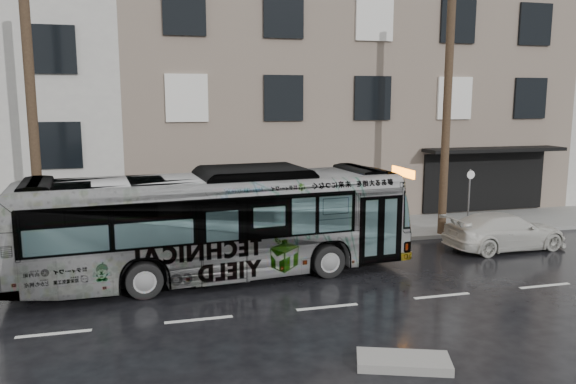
# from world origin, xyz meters

# --- Properties ---
(ground) EXTENTS (120.00, 120.00, 0.00)m
(ground) POSITION_xyz_m (0.00, 0.00, 0.00)
(ground) COLOR black
(ground) RESTS_ON ground
(sidewalk) EXTENTS (90.00, 3.60, 0.15)m
(sidewalk) POSITION_xyz_m (0.00, 4.90, 0.07)
(sidewalk) COLOR gray
(sidewalk) RESTS_ON ground
(building_taupe) EXTENTS (20.00, 12.00, 11.00)m
(building_taupe) POSITION_xyz_m (5.00, 12.70, 5.50)
(building_taupe) COLOR #78695C
(building_taupe) RESTS_ON ground
(utility_pole_front) EXTENTS (0.30, 0.30, 9.00)m
(utility_pole_front) POSITION_xyz_m (6.50, 3.30, 4.65)
(utility_pole_front) COLOR #453522
(utility_pole_front) RESTS_ON sidewalk
(utility_pole_rear) EXTENTS (0.30, 0.30, 9.00)m
(utility_pole_rear) POSITION_xyz_m (-7.50, 3.30, 4.65)
(utility_pole_rear) COLOR #453522
(utility_pole_rear) RESTS_ON sidewalk
(sign_post) EXTENTS (0.06, 0.06, 2.40)m
(sign_post) POSITION_xyz_m (7.60, 3.30, 1.35)
(sign_post) COLOR slate
(sign_post) RESTS_ON sidewalk
(bus) EXTENTS (11.62, 3.65, 3.18)m
(bus) POSITION_xyz_m (-2.32, 0.65, 1.59)
(bus) COLOR #B2B2B2
(bus) RESTS_ON ground
(white_sedan) EXTENTS (4.44, 1.97, 1.27)m
(white_sedan) POSITION_xyz_m (7.74, 1.22, 0.63)
(white_sedan) COLOR beige
(white_sedan) RESTS_ON ground
(slush_pile) EXTENTS (1.97, 1.38, 0.18)m
(slush_pile) POSITION_xyz_m (0.43, -5.87, 0.09)
(slush_pile) COLOR #A9A6A0
(slush_pile) RESTS_ON ground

